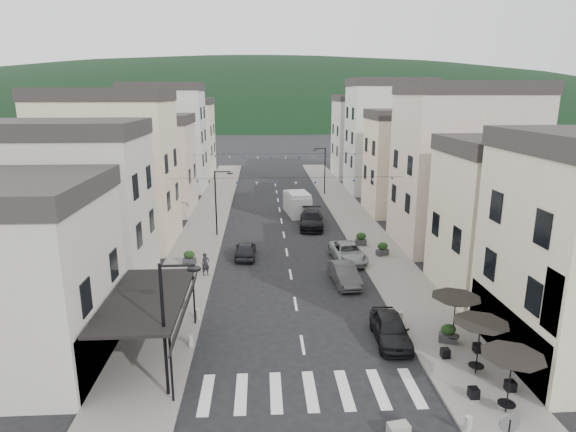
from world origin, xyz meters
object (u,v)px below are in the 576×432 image
Objects in this scene: parked_car_a at (391,329)px; parked_car_c at (348,252)px; parked_car_d at (312,220)px; parked_car_b at (344,274)px; parked_car_e at (245,249)px; pedestrian_b at (144,291)px; delivery_van at (297,203)px; pedestrian_a at (206,264)px.

parked_car_a is 0.86× the size of parked_car_c.
parked_car_d is (-1.80, 22.25, 0.08)m from parked_car_a.
parked_car_e is (-6.88, 5.78, -0.03)m from parked_car_b.
pedestrian_b reaches higher than parked_car_a.
pedestrian_b is at bearing -123.91° from delivery_van.
parked_car_d is at bearing 87.84° from parked_car_b.
delivery_van is at bearing 89.91° from parked_car_b.
pedestrian_b is at bearing -172.43° from parked_car_b.
delivery_van is 25.02m from pedestrian_b.
parked_car_a is 15.86m from parked_car_e.
parked_car_b is at bearing -81.23° from parked_car_d.
parked_car_b is 2.57× the size of pedestrian_a.
parked_car_c is 9.83m from parked_car_d.
parked_car_b is 0.77× the size of parked_car_d.
parked_car_c is at bearing -73.68° from parked_car_d.
parked_car_c is (1.05, 4.63, -0.02)m from parked_car_b.
parked_car_a is at bearing -94.75° from parked_car_c.
pedestrian_b is (-13.80, 5.08, 0.24)m from parked_car_a.
parked_car_a is 22.32m from parked_car_d.
parked_car_c is 0.89× the size of parked_car_d.
parked_car_d is 15.29m from pedestrian_a.
delivery_van is 3.34× the size of pedestrian_a.
pedestrian_b is (-12.75, -2.88, 0.26)m from parked_car_b.
parked_car_d is (-0.75, 14.29, 0.10)m from parked_car_b.
delivery_van is (-2.79, 27.55, 0.52)m from parked_car_a.
pedestrian_a is 5.66m from pedestrian_b.
pedestrian_a reaches higher than parked_car_a.
parked_car_c is 15.23m from delivery_van.
parked_car_a reaches higher than parked_car_c.
parked_car_d is 1.00× the size of delivery_van.
parked_car_c is 1.24× the size of parked_car_e.
pedestrian_b reaches higher than parked_car_e.
parked_car_a is 14.39m from pedestrian_a.
delivery_van reaches higher than parked_car_b.
pedestrian_a reaches higher than parked_car_e.
parked_car_a is 27.69m from delivery_van.
pedestrian_a is at bearing 139.79° from parked_car_a.
parked_car_d is at bearing 97.01° from parked_car_a.
parked_car_b is 0.77× the size of delivery_van.
pedestrian_a reaches higher than parked_car_d.
pedestrian_b is at bearing 162.19° from parked_car_a.
parked_car_d is 20.95m from pedestrian_b.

